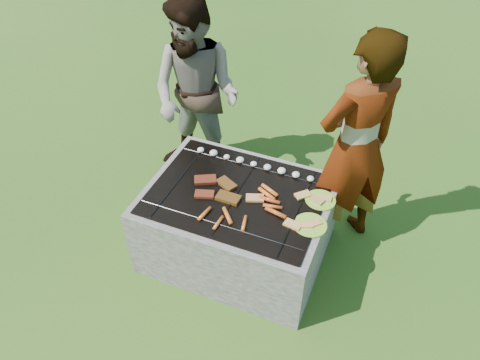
# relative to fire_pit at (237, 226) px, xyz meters

# --- Properties ---
(lawn) EXTENTS (60.00, 60.00, 0.00)m
(lawn) POSITION_rel_fire_pit_xyz_m (0.00, 0.00, -0.28)
(lawn) COLOR #214A12
(lawn) RESTS_ON ground
(fire_pit) EXTENTS (1.30, 1.00, 0.62)m
(fire_pit) POSITION_rel_fire_pit_xyz_m (0.00, 0.00, 0.00)
(fire_pit) COLOR #A69F94
(fire_pit) RESTS_ON ground
(mushrooms) EXTENTS (1.05, 0.06, 0.04)m
(mushrooms) POSITION_rel_fire_pit_xyz_m (0.04, 0.33, 0.35)
(mushrooms) COLOR white
(mushrooms) RESTS_ON fire_pit
(pork_slabs) EXTENTS (0.41, 0.29, 0.02)m
(pork_slabs) POSITION_rel_fire_pit_xyz_m (-0.15, -0.02, 0.34)
(pork_slabs) COLOR maroon
(pork_slabs) RESTS_ON fire_pit
(sausages) EXTENTS (0.55, 0.53, 0.03)m
(sausages) POSITION_rel_fire_pit_xyz_m (0.16, -0.09, 0.34)
(sausages) COLOR orange
(sausages) RESTS_ON fire_pit
(bread_on_grate) EXTENTS (0.45, 0.40, 0.02)m
(bread_on_grate) POSITION_rel_fire_pit_xyz_m (0.32, -0.00, 0.34)
(bread_on_grate) COLOR tan
(bread_on_grate) RESTS_ON fire_pit
(plate_far) EXTENTS (0.22, 0.22, 0.03)m
(plate_far) POSITION_rel_fire_pit_xyz_m (0.56, 0.16, 0.33)
(plate_far) COLOR #C3DB34
(plate_far) RESTS_ON fire_pit
(plate_near) EXTENTS (0.26, 0.26, 0.03)m
(plate_near) POSITION_rel_fire_pit_xyz_m (0.56, -0.09, 0.33)
(plate_near) COLOR #B3C930
(plate_near) RESTS_ON fire_pit
(cook) EXTENTS (0.75, 0.75, 1.75)m
(cook) POSITION_rel_fire_pit_xyz_m (0.69, 0.49, 0.59)
(cook) COLOR #A09785
(cook) RESTS_ON ground
(bystander) EXTENTS (0.84, 0.68, 1.64)m
(bystander) POSITION_rel_fire_pit_xyz_m (-0.69, 0.77, 0.54)
(bystander) COLOR gray
(bystander) RESTS_ON ground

